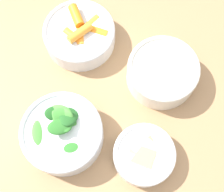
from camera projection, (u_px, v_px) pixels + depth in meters
The scene contains 6 objects.
ground_plane at pixel (93, 137), 1.40m from camera, with size 10.00×10.00×0.00m, color #2D2D33.
dining_table at pixel (80, 86), 0.81m from camera, with size 1.16×0.93×0.73m.
bowl_carrots at pixel (80, 34), 0.71m from camera, with size 0.16×0.16×0.07m.
bowl_greens at pixel (62, 133), 0.62m from camera, with size 0.16×0.16×0.09m.
bowl_beans_hotdog at pixel (162, 73), 0.68m from camera, with size 0.15×0.15×0.06m.
bowl_cookies at pixel (144, 155), 0.62m from camera, with size 0.12×0.12×0.04m.
Camera 1 is at (0.15, -0.27, 1.38)m, focal length 50.00 mm.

